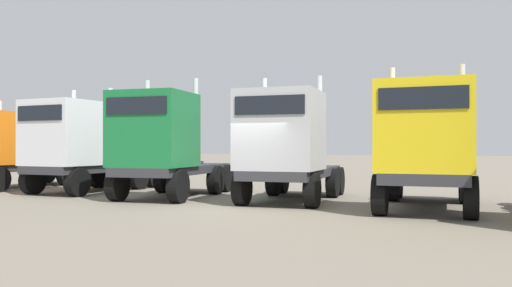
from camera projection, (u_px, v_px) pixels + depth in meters
ground at (245, 208)px, 15.15m from camera, size 200.00×200.00×0.00m
semi_truck_orange at (2, 149)px, 22.17m from camera, size 3.20×6.43×3.86m
semi_truck_white at (77, 145)px, 20.23m from camera, size 2.88×6.07×4.14m
semi_truck_green at (162, 144)px, 17.88m from camera, size 3.55×6.04×4.22m
semi_truck_silver at (286, 145)px, 16.59m from camera, size 3.39×6.04×4.13m
semi_truck_yellow at (426, 146)px, 14.32m from camera, size 3.32×6.51×4.11m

